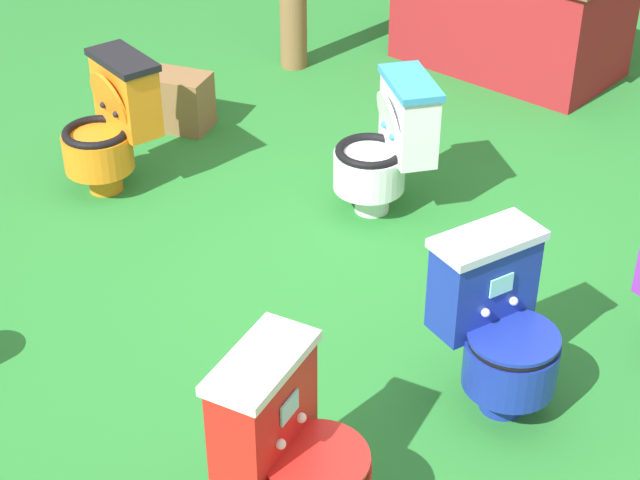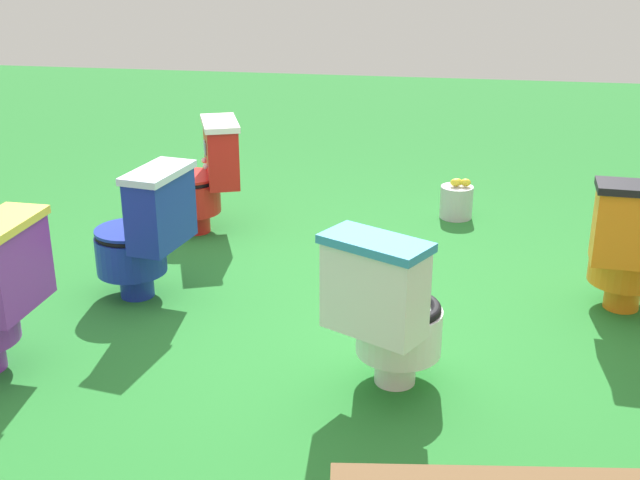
# 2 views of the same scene
# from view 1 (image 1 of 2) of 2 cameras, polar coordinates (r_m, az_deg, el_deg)

# --- Properties ---
(ground) EXTENTS (14.00, 14.00, 0.00)m
(ground) POSITION_cam_1_polar(r_m,az_deg,el_deg) (4.82, 1.33, -3.00)
(ground) COLOR #26752D
(toilet_red) EXTENTS (0.60, 0.55, 0.73)m
(toilet_red) POSITION_cam_1_polar(r_m,az_deg,el_deg) (3.52, -1.51, -11.49)
(toilet_red) COLOR red
(toilet_red) RESTS_ON ground
(toilet_blue) EXTENTS (0.55, 0.48, 0.73)m
(toilet_blue) POSITION_cam_1_polar(r_m,az_deg,el_deg) (4.09, 9.81, -4.64)
(toilet_blue) COLOR #192D9E
(toilet_blue) RESTS_ON ground
(toilet_orange) EXTENTS (0.45, 0.52, 0.73)m
(toilet_orange) POSITION_cam_1_polar(r_m,az_deg,el_deg) (5.59, -11.45, 6.30)
(toilet_orange) COLOR orange
(toilet_orange) RESTS_ON ground
(toilet_white) EXTENTS (0.59, 0.62, 0.73)m
(toilet_white) POSITION_cam_1_polar(r_m,az_deg,el_deg) (5.28, 3.74, 5.23)
(toilet_white) COLOR white
(toilet_white) RESTS_ON ground
(vendor_table) EXTENTS (1.56, 1.05, 0.85)m
(vendor_table) POSITION_cam_1_polar(r_m,az_deg,el_deg) (7.06, 10.52, 12.38)
(vendor_table) COLOR maroon
(vendor_table) RESTS_ON ground
(small_crate) EXTENTS (0.43, 0.39, 0.34)m
(small_crate) POSITION_cam_1_polar(r_m,az_deg,el_deg) (6.25, -7.76, 7.59)
(small_crate) COLOR brown
(small_crate) RESTS_ON ground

